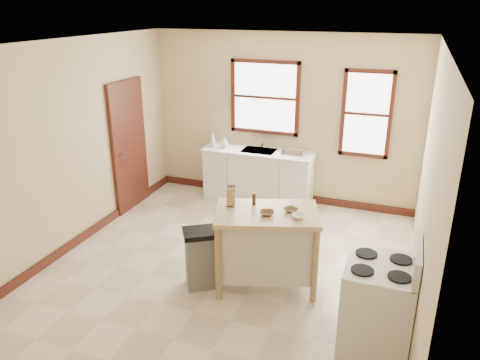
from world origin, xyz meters
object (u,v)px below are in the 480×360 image
object	(u,v)px
knife_block	(231,198)
pepper_grinder	(254,199)
dish_rack	(294,151)
kitchen_island	(266,249)
gas_stove	(379,293)
soap_bottle_b	(224,142)
bowl_c	(298,216)
trash_bin	(200,258)
soap_bottle_a	(213,140)
bowl_a	(267,213)
bowl_b	(291,210)

from	to	relation	value
knife_block	pepper_grinder	distance (m)	0.27
dish_rack	kitchen_island	xyz separation A→B (m)	(0.28, -2.38, -0.48)
pepper_grinder	gas_stove	distance (m)	1.77
soap_bottle_b	gas_stove	xyz separation A→B (m)	(2.81, -2.94, -0.43)
gas_stove	bowl_c	bearing A→B (deg)	149.11
gas_stove	kitchen_island	bearing A→B (deg)	155.05
bowl_c	knife_block	bearing A→B (deg)	175.09
pepper_grinder	trash_bin	world-z (taller)	pepper_grinder
dish_rack	soap_bottle_a	bearing A→B (deg)	-163.66
dish_rack	bowl_c	size ratio (longest dim) A/B	2.57
soap_bottle_b	gas_stove	bearing A→B (deg)	-32.17
bowl_a	bowl_b	world-z (taller)	bowl_a
pepper_grinder	bowl_b	size ratio (longest dim) A/B	0.94
bowl_b	gas_stove	distance (m)	1.36
trash_bin	knife_block	bearing A→B (deg)	16.35
knife_block	gas_stove	size ratio (longest dim) A/B	0.17
knife_block	bowl_b	bearing A→B (deg)	-13.64
bowl_a	kitchen_island	bearing A→B (deg)	105.15
knife_block	trash_bin	distance (m)	0.81
soap_bottle_a	kitchen_island	bearing A→B (deg)	-55.54
dish_rack	gas_stove	size ratio (longest dim) A/B	0.33
soap_bottle_b	bowl_a	distance (m)	2.83
bowl_a	gas_stove	world-z (taller)	gas_stove
bowl_c	trash_bin	distance (m)	1.29
bowl_c	kitchen_island	bearing A→B (deg)	172.79
pepper_grinder	gas_stove	world-z (taller)	gas_stove
bowl_b	bowl_c	distance (m)	0.19
soap_bottle_a	bowl_c	world-z (taller)	soap_bottle_a
trash_bin	pepper_grinder	bearing A→B (deg)	6.16
knife_block	bowl_c	size ratio (longest dim) A/B	1.35
soap_bottle_b	pepper_grinder	bearing A→B (deg)	-45.74
knife_block	bowl_a	xyz separation A→B (m)	(0.48, -0.11, -0.08)
dish_rack	bowl_b	distance (m)	2.35
knife_block	trash_bin	bearing A→B (deg)	-150.38
bowl_a	bowl_c	distance (m)	0.36
bowl_a	gas_stove	xyz separation A→B (m)	(1.31, -0.54, -0.41)
dish_rack	trash_bin	xyz separation A→B (m)	(-0.44, -2.67, -0.60)
soap_bottle_a	bowl_c	distance (m)	3.12
pepper_grinder	bowl_a	bearing A→B (deg)	-43.32
soap_bottle_a	knife_block	distance (m)	2.58
pepper_grinder	soap_bottle_b	bearing A→B (deg)	120.07
dish_rack	pepper_grinder	world-z (taller)	pepper_grinder
knife_block	bowl_b	distance (m)	0.72
bowl_a	bowl_b	bearing A→B (deg)	37.28
knife_block	bowl_a	distance (m)	0.49
kitchen_island	bowl_a	size ratio (longest dim) A/B	7.03
pepper_grinder	bowl_b	distance (m)	0.47
soap_bottle_a	gas_stove	xyz separation A→B (m)	(3.01, -2.92, -0.46)
soap_bottle_b	bowl_b	xyz separation A→B (m)	(1.73, -2.23, -0.02)
bowl_b	soap_bottle_a	bearing A→B (deg)	131.33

